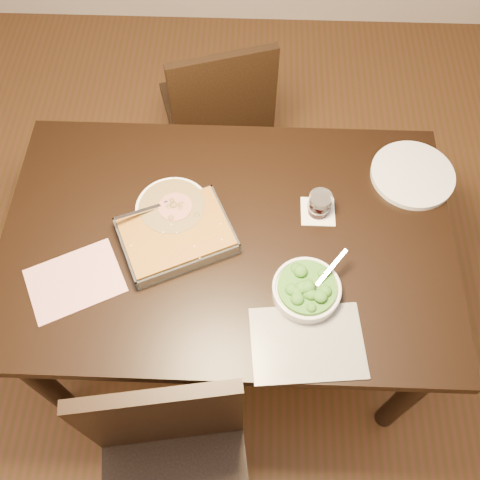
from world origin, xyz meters
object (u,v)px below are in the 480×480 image
(baking_dish, at_px, (176,235))
(chair_far, at_px, (219,112))
(wine_tumbler, at_px, (320,204))
(table, at_px, (228,251))
(broccoli_bowl, at_px, (306,290))
(dinner_plate, at_px, (413,175))
(stew_bowl, at_px, (173,210))
(chair_near, at_px, (173,471))

(baking_dish, height_order, chair_far, chair_far)
(baking_dish, distance_m, wine_tumbler, 0.45)
(table, relative_size, chair_far, 1.59)
(table, height_order, wine_tumbler, wine_tumbler)
(broccoli_bowl, bearing_deg, chair_far, 108.52)
(baking_dish, bearing_deg, dinner_plate, -4.97)
(broccoli_bowl, bearing_deg, stew_bowl, 148.18)
(broccoli_bowl, xyz_separation_m, chair_far, (-0.32, 0.94, -0.29))
(stew_bowl, bearing_deg, table, -21.69)
(baking_dish, bearing_deg, chair_near, -112.69)
(dinner_plate, distance_m, chair_far, 0.89)
(wine_tumbler, bearing_deg, chair_far, 118.86)
(stew_bowl, xyz_separation_m, broccoli_bowl, (0.41, -0.25, -0.00))
(stew_bowl, relative_size, dinner_plate, 0.86)
(wine_tumbler, xyz_separation_m, dinner_plate, (0.32, 0.15, -0.04))
(wine_tumbler, xyz_separation_m, chair_near, (-0.41, -0.75, -0.28))
(stew_bowl, relative_size, chair_near, 0.26)
(baking_dish, relative_size, chair_near, 0.43)
(chair_far, bearing_deg, stew_bowl, 64.87)
(chair_near, height_order, chair_far, chair_near)
(broccoli_bowl, distance_m, wine_tumbler, 0.29)
(stew_bowl, height_order, chair_far, chair_far)
(dinner_plate, bearing_deg, baking_dish, -160.24)
(chair_far, bearing_deg, wine_tumbler, 101.45)
(dinner_plate, bearing_deg, table, -157.31)
(broccoli_bowl, relative_size, chair_far, 0.23)
(baking_dish, height_order, wine_tumbler, wine_tumbler)
(chair_near, bearing_deg, wine_tumbler, 52.21)
(chair_near, distance_m, chair_far, 1.41)
(stew_bowl, relative_size, chair_far, 0.27)
(baking_dish, xyz_separation_m, wine_tumbler, (0.44, 0.12, 0.02))
(baking_dish, distance_m, dinner_plate, 0.80)
(stew_bowl, height_order, baking_dish, stew_bowl)
(wine_tumbler, bearing_deg, broccoli_bowl, -99.19)
(baking_dish, height_order, dinner_plate, baking_dish)
(baking_dish, bearing_deg, chair_far, 59.75)
(table, distance_m, broccoli_bowl, 0.33)
(baking_dish, xyz_separation_m, chair_far, (0.07, 0.78, -0.29))
(broccoli_bowl, height_order, baking_dish, broccoli_bowl)
(stew_bowl, height_order, dinner_plate, stew_bowl)
(baking_dish, distance_m, chair_near, 0.68)
(dinner_plate, bearing_deg, chair_far, 143.30)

